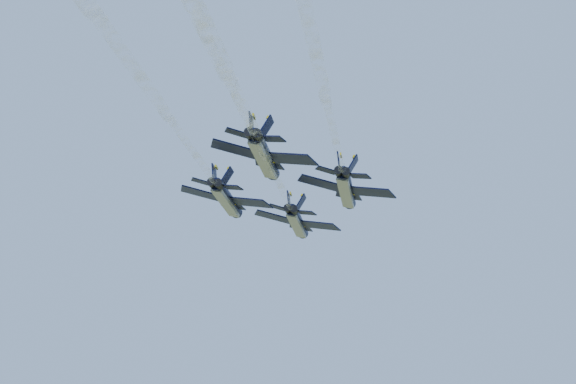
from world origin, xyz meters
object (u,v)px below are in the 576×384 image
(jet_right, at_px, (347,190))
(jet_slot, at_px, (265,157))
(jet_left, at_px, (227,200))
(jet_lead, at_px, (298,223))

(jet_right, height_order, jet_slot, same)
(jet_left, bearing_deg, jet_slot, -62.63)
(jet_lead, distance_m, jet_right, 15.71)
(jet_lead, xyz_separation_m, jet_slot, (3.13, -25.99, 0.00))
(jet_left, height_order, jet_right, same)
(jet_right, xyz_separation_m, jet_slot, (-6.91, -13.90, 0.00))
(jet_slot, bearing_deg, jet_lead, 88.45)
(jet_lead, xyz_separation_m, jet_left, (-6.49, -12.65, 0.00))
(jet_lead, height_order, jet_slot, same)
(jet_left, xyz_separation_m, jet_right, (16.53, 0.56, 0.00))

